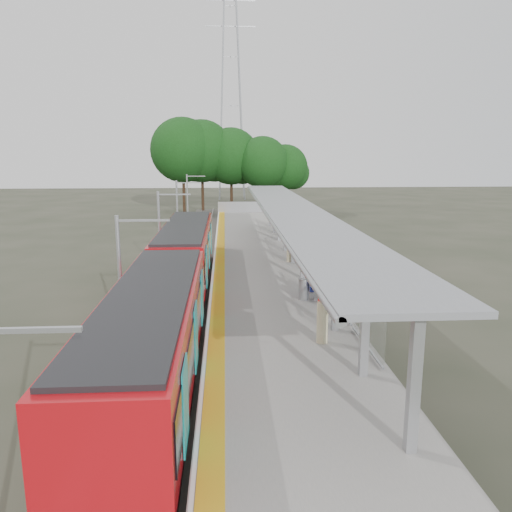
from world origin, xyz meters
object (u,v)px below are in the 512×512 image
at_px(train, 174,281).
at_px(bench_far, 285,231).
at_px(bench_mid, 330,291).
at_px(info_pillar_near, 322,322).
at_px(bench_near, 314,285).
at_px(info_pillar_far, 290,250).
at_px(litter_bin, 304,289).

distance_m(train, bench_far, 19.00).
xyz_separation_m(bench_mid, info_pillar_near, (-1.31, -4.88, 0.25)).
height_order(bench_near, bench_far, bench_near).
relative_size(train, info_pillar_far, 16.65).
bearing_deg(info_pillar_near, train, 151.22).
height_order(train, info_pillar_near, train).
xyz_separation_m(train, info_pillar_near, (5.76, -5.03, -0.26)).
height_order(bench_near, info_pillar_far, info_pillar_far).
bearing_deg(bench_near, bench_mid, -44.92).
bearing_deg(bench_near, bench_far, 101.13).
height_order(bench_near, litter_bin, bench_near).
relative_size(train, bench_far, 17.46).
bearing_deg(bench_far, bench_mid, -111.98).
bearing_deg(train, info_pillar_near, -41.14).
bearing_deg(bench_far, litter_bin, -115.75).
relative_size(bench_mid, litter_bin, 1.55).
bearing_deg(bench_far, train, -133.81).
xyz_separation_m(info_pillar_far, litter_bin, (-0.40, -8.29, -0.22)).
bearing_deg(litter_bin, info_pillar_near, -91.79).
xyz_separation_m(train, bench_mid, (7.06, -0.15, -0.51)).
distance_m(info_pillar_far, litter_bin, 8.31).
bearing_deg(bench_near, train, -159.82).
distance_m(bench_far, info_pillar_near, 22.68).
bearing_deg(train, bench_near, 6.92).
relative_size(bench_mid, info_pillar_near, 0.86).
xyz_separation_m(bench_far, litter_bin, (-1.18, -17.30, -0.05)).
height_order(bench_near, bench_mid, bench_near).
xyz_separation_m(bench_mid, bench_far, (0.05, 17.76, 0.01)).
distance_m(train, litter_bin, 5.96).
xyz_separation_m(bench_near, litter_bin, (-0.56, -0.48, -0.06)).
height_order(bench_far, info_pillar_near, info_pillar_near).
relative_size(bench_near, info_pillar_near, 0.89).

